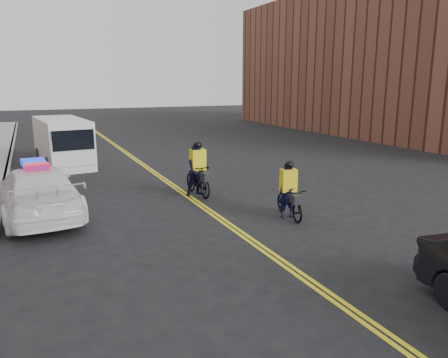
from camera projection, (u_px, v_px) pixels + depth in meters
ground at (254, 243)px, 11.00m from camera, size 120.00×120.00×0.00m
center_line_left at (162, 180)px, 18.10m from camera, size 0.10×60.00×0.01m
center_line_right at (166, 179)px, 18.16m from camera, size 0.10×60.00×0.01m
curb at (3, 192)px, 15.73m from camera, size 0.20×60.00×0.15m
building_across at (394, 62)px, 34.59m from camera, size 12.00×30.00×11.00m
police_cruiser at (37, 192)px, 13.01m from camera, size 2.62×5.42×1.68m
cargo_van at (63, 143)px, 21.04m from camera, size 2.49×5.51×2.23m
cyclist_near at (288, 198)px, 12.93m from camera, size 0.87×1.83×1.72m
cyclist_far at (198, 174)px, 15.45m from camera, size 0.92×1.96×1.95m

